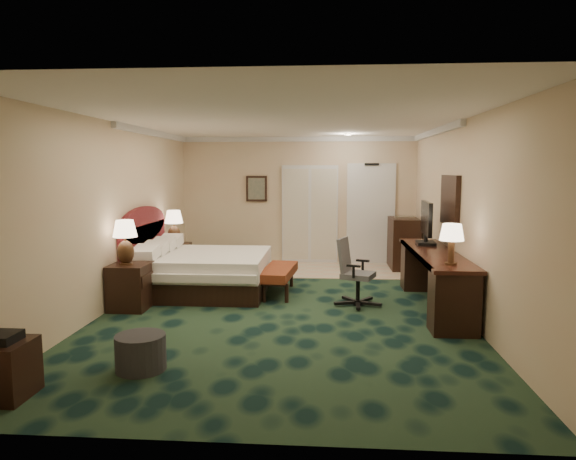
# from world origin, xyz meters

# --- Properties ---
(floor) EXTENTS (5.00, 7.50, 0.00)m
(floor) POSITION_xyz_m (0.00, 0.00, 0.00)
(floor) COLOR black
(floor) RESTS_ON ground
(ceiling) EXTENTS (5.00, 7.50, 0.00)m
(ceiling) POSITION_xyz_m (0.00, 0.00, 2.70)
(ceiling) COLOR white
(ceiling) RESTS_ON wall_back
(wall_back) EXTENTS (5.00, 0.00, 2.70)m
(wall_back) POSITION_xyz_m (0.00, 3.75, 1.35)
(wall_back) COLOR beige
(wall_back) RESTS_ON ground
(wall_front) EXTENTS (5.00, 0.00, 2.70)m
(wall_front) POSITION_xyz_m (0.00, -3.75, 1.35)
(wall_front) COLOR beige
(wall_front) RESTS_ON ground
(wall_left) EXTENTS (0.00, 7.50, 2.70)m
(wall_left) POSITION_xyz_m (-2.50, 0.00, 1.35)
(wall_left) COLOR beige
(wall_left) RESTS_ON ground
(wall_right) EXTENTS (0.00, 7.50, 2.70)m
(wall_right) POSITION_xyz_m (2.50, 0.00, 1.35)
(wall_right) COLOR beige
(wall_right) RESTS_ON ground
(crown_molding) EXTENTS (5.00, 7.50, 0.10)m
(crown_molding) POSITION_xyz_m (0.00, 0.00, 2.65)
(crown_molding) COLOR silver
(crown_molding) RESTS_ON wall_back
(tile_patch) EXTENTS (3.20, 1.70, 0.01)m
(tile_patch) POSITION_xyz_m (0.90, 2.90, 0.01)
(tile_patch) COLOR beige
(tile_patch) RESTS_ON ground
(headboard) EXTENTS (0.12, 2.00, 1.40)m
(headboard) POSITION_xyz_m (-2.44, 1.00, 0.70)
(headboard) COLOR #4F0D10
(headboard) RESTS_ON ground
(entry_door) EXTENTS (1.02, 0.06, 2.18)m
(entry_door) POSITION_xyz_m (1.55, 3.72, 1.05)
(entry_door) COLOR silver
(entry_door) RESTS_ON ground
(closet_doors) EXTENTS (1.20, 0.06, 2.10)m
(closet_doors) POSITION_xyz_m (0.25, 3.71, 1.05)
(closet_doors) COLOR beige
(closet_doors) RESTS_ON ground
(wall_art) EXTENTS (0.45, 0.06, 0.55)m
(wall_art) POSITION_xyz_m (-0.90, 3.71, 1.60)
(wall_art) COLOR #526257
(wall_art) RESTS_ON wall_back
(wall_mirror) EXTENTS (0.05, 0.95, 0.75)m
(wall_mirror) POSITION_xyz_m (2.46, 0.60, 1.55)
(wall_mirror) COLOR white
(wall_mirror) RESTS_ON wall_right
(bed) EXTENTS (2.02, 1.88, 0.64)m
(bed) POSITION_xyz_m (-1.39, 0.91, 0.32)
(bed) COLOR white
(bed) RESTS_ON ground
(nightstand_near) EXTENTS (0.53, 0.60, 0.66)m
(nightstand_near) POSITION_xyz_m (-2.22, -0.20, 0.33)
(nightstand_near) COLOR black
(nightstand_near) RESTS_ON ground
(nightstand_far) EXTENTS (0.49, 0.56, 0.62)m
(nightstand_far) POSITION_xyz_m (-2.23, 2.10, 0.31)
(nightstand_far) COLOR black
(nightstand_far) RESTS_ON ground
(lamp_near) EXTENTS (0.42, 0.42, 0.64)m
(lamp_near) POSITION_xyz_m (-2.25, -0.24, 0.98)
(lamp_near) COLOR black
(lamp_near) RESTS_ON nightstand_near
(lamp_far) EXTENTS (0.40, 0.40, 0.64)m
(lamp_far) POSITION_xyz_m (-2.24, 2.05, 0.93)
(lamp_far) COLOR black
(lamp_far) RESTS_ON nightstand_far
(bed_bench) EXTENTS (0.56, 1.32, 0.44)m
(bed_bench) POSITION_xyz_m (-0.16, 0.84, 0.22)
(bed_bench) COLOR maroon
(bed_bench) RESTS_ON ground
(ottoman) EXTENTS (0.61, 0.61, 0.36)m
(ottoman) POSITION_xyz_m (-1.25, -2.43, 0.18)
(ottoman) COLOR #2D2E31
(ottoman) RESTS_ON ground
(side_table) EXTENTS (0.47, 0.47, 0.51)m
(side_table) POSITION_xyz_m (-2.24, -3.14, 0.25)
(side_table) COLOR black
(side_table) RESTS_ON ground
(desk) EXTENTS (0.62, 2.86, 0.82)m
(desk) POSITION_xyz_m (2.17, 0.18, 0.41)
(desk) COLOR black
(desk) RESTS_ON ground
(tv) EXTENTS (0.12, 0.88, 0.69)m
(tv) POSITION_xyz_m (2.18, 0.90, 1.17)
(tv) COLOR black
(tv) RESTS_ON desk
(desk_lamp) EXTENTS (0.34, 0.34, 0.53)m
(desk_lamp) POSITION_xyz_m (2.16, -0.84, 1.09)
(desk_lamp) COLOR black
(desk_lamp) RESTS_ON desk
(desk_chair) EXTENTS (0.73, 0.71, 1.00)m
(desk_chair) POSITION_xyz_m (1.08, 0.22, 0.50)
(desk_chair) COLOR #4D4D52
(desk_chair) RESTS_ON ground
(minibar) EXTENTS (0.54, 0.98, 1.03)m
(minibar) POSITION_xyz_m (2.18, 3.20, 0.52)
(minibar) COLOR black
(minibar) RESTS_ON ground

